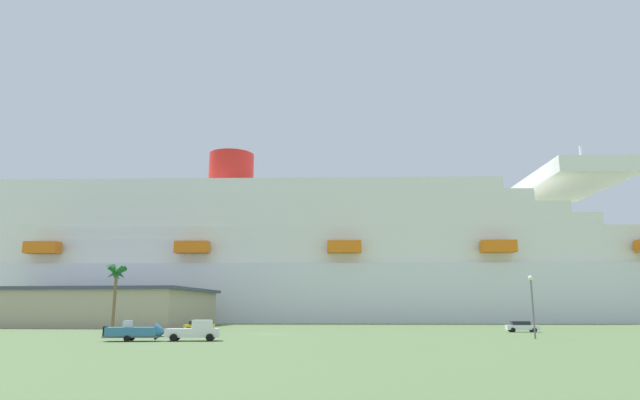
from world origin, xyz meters
name	(u,v)px	position (x,y,z in m)	size (l,w,h in m)	color
ground_plane	(306,327)	(0.00, 30.00, 0.00)	(600.00, 600.00, 0.00)	#567042
cruise_ship	(349,267)	(5.06, 70.13, 14.46)	(249.17, 60.38, 55.47)	white
terminal_building	(81,307)	(-45.21, 27.63, 3.68)	(49.60, 28.82, 7.31)	#B7A88C
pickup_truck	(195,331)	(-4.49, -16.66, 1.04)	(5.91, 3.28, 2.20)	white
small_boat_on_trailer	(139,332)	(-10.18, -18.02, 0.96)	(7.25, 3.31, 2.15)	#595960
palm_tree	(116,277)	(-24.76, 3.02, 8.14)	(3.33, 3.18, 9.96)	brown
street_lamp	(532,297)	(32.81, -7.28, 4.77)	(0.56, 0.56, 7.22)	slate
parked_car_white_van	(522,326)	(35.44, 11.16, 0.83)	(4.64, 2.07, 1.58)	white
parked_car_yellow_taxi	(199,326)	(-12.81, 6.99, 0.83)	(4.73, 2.69, 1.58)	yellow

